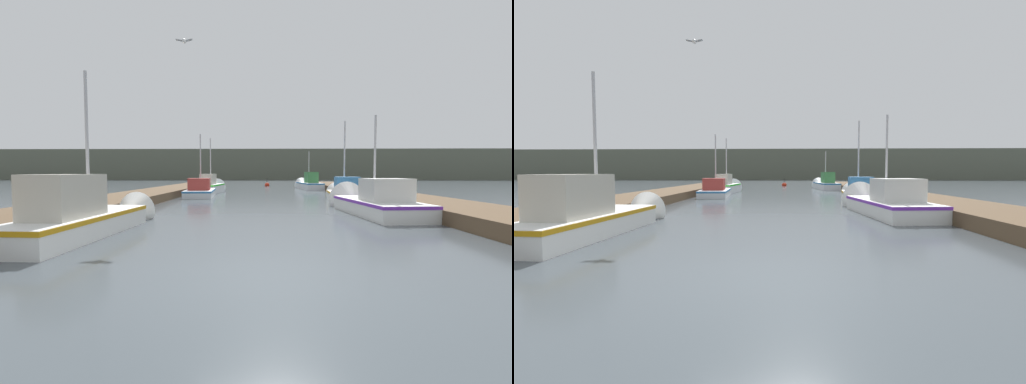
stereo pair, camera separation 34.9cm
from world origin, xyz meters
TOP-DOWN VIEW (x-y plane):
  - ground_plane at (0.00, 0.00)m, footprint 200.00×200.00m
  - dock_left at (-6.76, 16.00)m, footprint 2.97×40.00m
  - dock_right at (6.76, 16.00)m, footprint 2.97×40.00m
  - distant_shore_ridge at (0.00, 71.06)m, footprint 120.00×16.00m
  - fishing_boat_0 at (-4.46, 3.56)m, footprint 1.57×5.72m
  - fishing_boat_1 at (4.08, 8.25)m, footprint 2.30×5.99m
  - fishing_boat_2 at (4.26, 13.47)m, footprint 2.02×6.02m
  - fishing_boat_3 at (-4.13, 17.39)m, footprint 2.05×5.23m
  - fishing_boat_4 at (-4.07, 21.11)m, footprint 1.84×4.71m
  - fishing_boat_5 at (4.12, 26.95)m, footprint 2.00×6.29m
  - mooring_piling_0 at (5.14, 13.23)m, footprint 0.24×0.24m
  - mooring_piling_1 at (-5.33, 4.49)m, footprint 0.35×0.35m
  - channel_buoy at (0.37, 32.97)m, footprint 0.51×0.51m
  - seagull_lead at (-2.67, 6.49)m, footprint 0.55×0.28m

SIDE VIEW (x-z plane):
  - ground_plane at x=0.00m, z-range 0.00..0.00m
  - channel_buoy at x=0.37m, z-range -0.36..0.65m
  - dock_left at x=-6.76m, z-range 0.00..0.44m
  - dock_right at x=6.76m, z-range 0.00..0.44m
  - fishing_boat_3 at x=-4.13m, z-range -1.94..2.63m
  - fishing_boat_2 at x=4.26m, z-range -1.93..2.73m
  - fishing_boat_1 at x=4.08m, z-range -1.72..2.53m
  - fishing_boat_5 at x=4.12m, z-range -1.47..2.39m
  - fishing_boat_4 at x=-4.07m, z-range -1.77..2.72m
  - fishing_boat_0 at x=-4.46m, z-range -1.73..2.70m
  - mooring_piling_1 at x=-5.33m, z-range 0.01..0.98m
  - mooring_piling_0 at x=5.14m, z-range 0.01..1.11m
  - distant_shore_ridge at x=0.00m, z-range 0.00..6.19m
  - seagull_lead at x=-2.67m, z-range 5.84..5.96m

